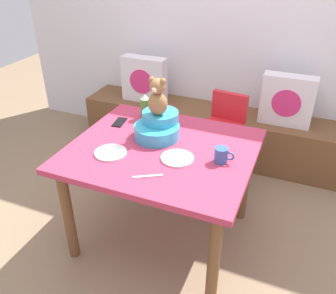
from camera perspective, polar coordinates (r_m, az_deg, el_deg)
name	(u,v)px	position (r m, az deg, el deg)	size (l,w,h in m)	color
ground_plane	(163,234)	(2.71, -0.83, -13.68)	(8.00, 8.00, 0.00)	#8C7256
back_wall	(229,13)	(3.43, 9.70, 20.34)	(4.40, 0.10, 2.60)	silver
window_bench	(213,132)	(3.54, 7.14, 2.38)	(2.60, 0.44, 0.46)	brown
pillow_floral_left	(144,79)	(3.57, -3.81, 10.73)	(0.44, 0.15, 0.44)	silver
pillow_floral_right	(287,100)	(3.24, 18.50, 7.08)	(0.44, 0.15, 0.44)	silver
dining_table	(162,162)	(2.31, -0.95, -2.35)	(1.15, 1.00, 0.74)	#B73351
highchair	(222,128)	(2.99, 8.70, 2.95)	(0.35, 0.48, 0.79)	red
infant_seat_teal	(158,127)	(2.35, -1.60, 3.29)	(0.30, 0.33, 0.16)	#319DC3
teddy_bear	(158,97)	(2.26, -1.68, 7.92)	(0.13, 0.12, 0.25)	olive
ketchup_bottle	(145,107)	(2.60, -3.66, 6.40)	(0.07, 0.07, 0.18)	#4C8C33
coffee_mug	(222,155)	(2.11, 8.55, -1.29)	(0.12, 0.08, 0.09)	#335999
dinner_plate_near	(111,153)	(2.22, -9.15, -0.90)	(0.20, 0.20, 0.01)	white
dinner_plate_far	(177,158)	(2.14, 1.49, -1.79)	(0.20, 0.20, 0.01)	white
cell_phone	(120,122)	(2.58, -7.74, 3.96)	(0.07, 0.14, 0.01)	black
table_fork	(147,176)	(1.99, -3.30, -4.69)	(0.02, 0.17, 0.01)	silver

